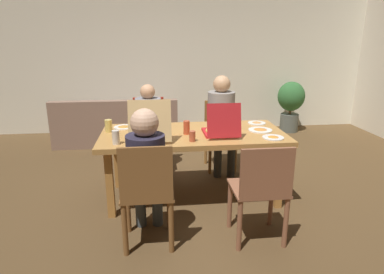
# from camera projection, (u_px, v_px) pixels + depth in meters

# --- Properties ---
(ground_plane) EXTENTS (20.00, 20.00, 0.00)m
(ground_plane) POSITION_uv_depth(u_px,v_px,m) (193.00, 196.00, 3.76)
(ground_plane) COLOR brown
(back_wall) EXTENTS (7.43, 0.12, 2.93)m
(back_wall) POSITION_uv_depth(u_px,v_px,m) (175.00, 53.00, 6.15)
(back_wall) COLOR white
(back_wall) RESTS_ON ground
(dining_table) EXTENTS (1.96, 0.93, 0.75)m
(dining_table) POSITION_uv_depth(u_px,v_px,m) (193.00, 139.00, 3.56)
(dining_table) COLOR #B68041
(dining_table) RESTS_ON ground
(chair_0) EXTENTS (0.43, 0.45, 0.96)m
(chair_0) POSITION_uv_depth(u_px,v_px,m) (149.00, 130.00, 4.45)
(chair_0) COLOR #B12B19
(chair_0) RESTS_ON ground
(person_0) EXTENTS (0.34, 0.52, 1.16)m
(person_0) POSITION_uv_depth(u_px,v_px,m) (149.00, 121.00, 4.26)
(person_0) COLOR #36384D
(person_0) RESTS_ON ground
(chair_1) EXTENTS (0.44, 0.41, 0.94)m
(chair_1) POSITION_uv_depth(u_px,v_px,m) (147.00, 193.00, 2.70)
(chair_1) COLOR brown
(chair_1) RESTS_ON ground
(person_1) EXTENTS (0.32, 0.48, 1.20)m
(person_1) POSITION_uv_depth(u_px,v_px,m) (146.00, 163.00, 2.77)
(person_1) COLOR #3C4447
(person_1) RESTS_ON ground
(chair_2) EXTENTS (0.39, 0.43, 0.91)m
(chair_2) POSITION_uv_depth(u_px,v_px,m) (219.00, 131.00, 4.51)
(chair_2) COLOR #93612D
(chair_2) RESTS_ON ground
(person_2) EXTENTS (0.36, 0.52, 1.27)m
(person_2) POSITION_uv_depth(u_px,v_px,m) (222.00, 115.00, 4.32)
(person_2) COLOR #333736
(person_2) RESTS_ON ground
(chair_3) EXTENTS (0.46, 0.42, 0.91)m
(chair_3) POSITION_uv_depth(u_px,v_px,m) (261.00, 189.00, 2.77)
(chair_3) COLOR brown
(chair_3) RESTS_ON ground
(pizza_box_0) EXTENTS (0.34, 0.42, 0.36)m
(pizza_box_0) POSITION_uv_depth(u_px,v_px,m) (220.00, 130.00, 3.45)
(pizza_box_0) COLOR red
(pizza_box_0) RESTS_ON dining_table
(pizza_box_1) EXTENTS (0.41, 0.55, 0.41)m
(pizza_box_1) POSITION_uv_depth(u_px,v_px,m) (150.00, 131.00, 3.38)
(pizza_box_1) COLOR tan
(pizza_box_1) RESTS_ON dining_table
(plate_0) EXTENTS (0.22, 0.22, 0.03)m
(plate_0) POSITION_uv_depth(u_px,v_px,m) (273.00, 137.00, 3.34)
(plate_0) COLOR white
(plate_0) RESTS_ON dining_table
(plate_1) EXTENTS (0.26, 0.26, 0.03)m
(plate_1) POSITION_uv_depth(u_px,v_px,m) (260.00, 130.00, 3.61)
(plate_1) COLOR white
(plate_1) RESTS_ON dining_table
(plate_2) EXTENTS (0.23, 0.23, 0.03)m
(plate_2) POSITION_uv_depth(u_px,v_px,m) (124.00, 127.00, 3.73)
(plate_2) COLOR white
(plate_2) RESTS_ON dining_table
(plate_3) EXTENTS (0.21, 0.21, 0.03)m
(plate_3) POSITION_uv_depth(u_px,v_px,m) (257.00, 123.00, 3.91)
(plate_3) COLOR white
(plate_3) RESTS_ON dining_table
(drinking_glass_0) EXTENTS (0.08, 0.08, 0.13)m
(drinking_glass_0) POSITION_uv_depth(u_px,v_px,m) (109.00, 126.00, 3.55)
(drinking_glass_0) COLOR #DCBF5E
(drinking_glass_0) RESTS_ON dining_table
(drinking_glass_1) EXTENTS (0.06, 0.06, 0.10)m
(drinking_glass_1) POSITION_uv_depth(u_px,v_px,m) (192.00, 136.00, 3.23)
(drinking_glass_1) COLOR #BA5235
(drinking_glass_1) RESTS_ON dining_table
(drinking_glass_2) EXTENTS (0.07, 0.07, 0.14)m
(drinking_glass_2) POSITION_uv_depth(u_px,v_px,m) (187.00, 128.00, 3.47)
(drinking_glass_2) COLOR #BC4729
(drinking_glass_2) RESTS_ON dining_table
(drinking_glass_3) EXTENTS (0.07, 0.07, 0.14)m
(drinking_glass_3) POSITION_uv_depth(u_px,v_px,m) (116.00, 137.00, 3.13)
(drinking_glass_3) COLOR silver
(drinking_glass_3) RESTS_ON dining_table
(couch) EXTENTS (2.02, 0.81, 0.77)m
(couch) POSITION_uv_depth(u_px,v_px,m) (117.00, 127.00, 5.65)
(couch) COLOR #8A6B5A
(couch) RESTS_ON ground
(potted_plant) EXTENTS (0.50, 0.50, 0.95)m
(potted_plant) POSITION_uv_depth(u_px,v_px,m) (291.00, 102.00, 6.23)
(potted_plant) COLOR #555C54
(potted_plant) RESTS_ON ground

